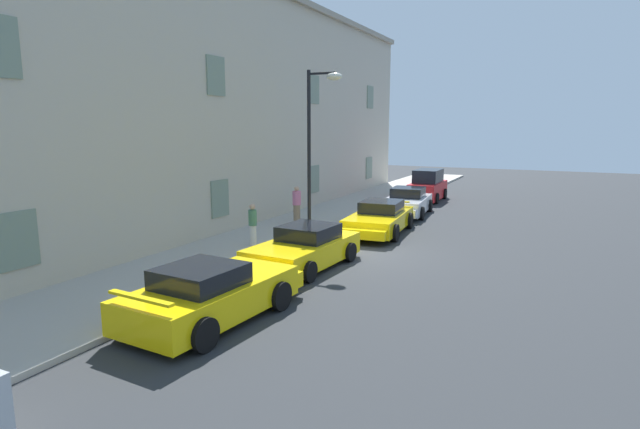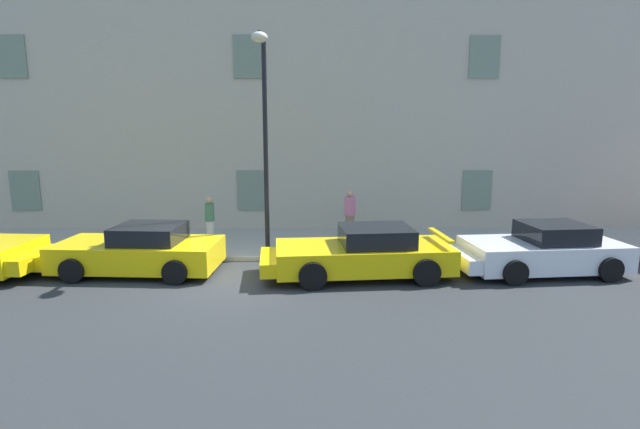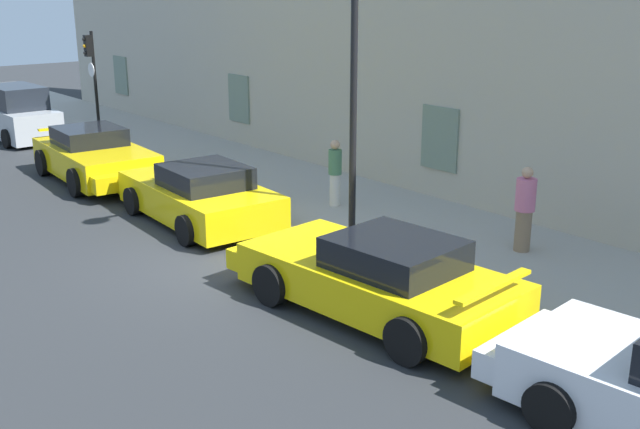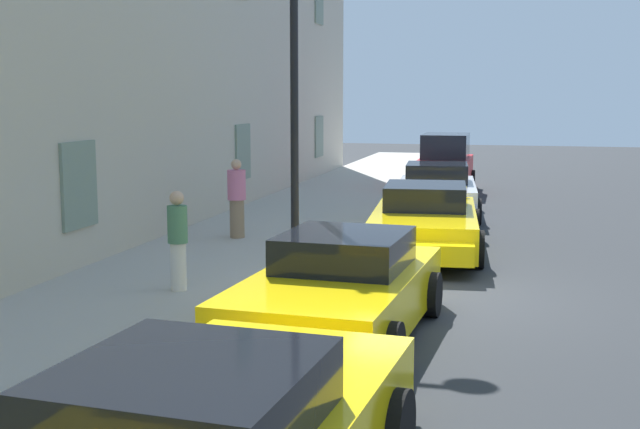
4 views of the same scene
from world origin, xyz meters
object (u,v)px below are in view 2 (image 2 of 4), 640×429
Objects in this scene: sportscar_yellow_flank at (134,251)px; sportscar_tail_end at (537,251)px; street_lamp at (263,107)px; pedestrian_admiring at (350,214)px; pedestrian_strolling at (210,219)px; sportscar_white_middle at (357,254)px.

sportscar_tail_end is at bearing -0.64° from sportscar_yellow_flank.
street_lamp is at bearing 170.56° from sportscar_tail_end.
pedestrian_admiring is 4.75m from pedestrian_strolling.
pedestrian_strolling reaches higher than sportscar_yellow_flank.
sportscar_tail_end is at bearing 3.33° from sportscar_white_middle.
sportscar_white_middle is 4.93m from street_lamp.
street_lamp is 4.14× the size of pedestrian_strolling.
sportscar_white_middle is 5.65m from pedestrian_strolling.
sportscar_white_middle is at bearing -176.67° from sportscar_tail_end.
pedestrian_admiring is at bearing 42.20° from street_lamp.
pedestrian_strolling is at bearing 140.20° from street_lamp.
sportscar_yellow_flank is 3.11× the size of pedestrian_strolling.
pedestrian_admiring is (2.67, 2.42, -3.52)m from street_lamp.
sportscar_white_middle is 3.34× the size of pedestrian_strolling.
sportscar_tail_end is (11.09, -0.12, 0.01)m from sportscar_yellow_flank.
street_lamp is 5.04m from pedestrian_admiring.
sportscar_yellow_flank is at bearing -117.96° from pedestrian_strolling.
sportscar_tail_end is at bearing -17.09° from pedestrian_strolling.
sportscar_white_middle is at bearing -30.82° from street_lamp.
sportscar_tail_end is 8.61m from street_lamp.
sportscar_yellow_flank is 3.22m from pedestrian_strolling.
street_lamp is at bearing -137.80° from pedestrian_admiring.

